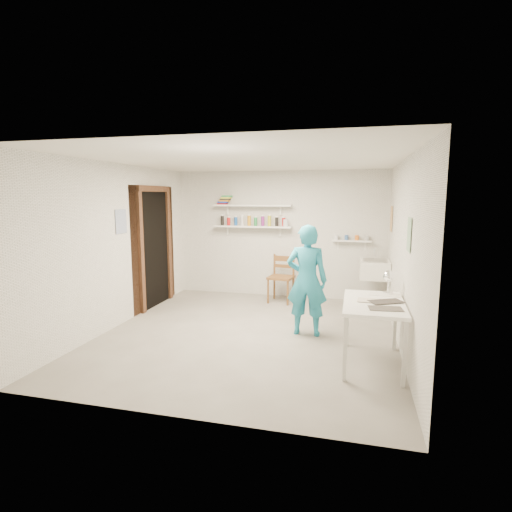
% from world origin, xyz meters
% --- Properties ---
extents(floor, '(4.00, 4.50, 0.02)m').
position_xyz_m(floor, '(0.00, 0.00, -0.01)').
color(floor, slate).
rests_on(floor, ground).
extents(ceiling, '(4.00, 4.50, 0.02)m').
position_xyz_m(ceiling, '(0.00, 0.00, 2.41)').
color(ceiling, silver).
rests_on(ceiling, wall_back).
extents(wall_back, '(4.00, 0.02, 2.40)m').
position_xyz_m(wall_back, '(0.00, 2.26, 1.20)').
color(wall_back, silver).
rests_on(wall_back, ground).
extents(wall_front, '(4.00, 0.02, 2.40)m').
position_xyz_m(wall_front, '(0.00, -2.26, 1.20)').
color(wall_front, silver).
rests_on(wall_front, ground).
extents(wall_left, '(0.02, 4.50, 2.40)m').
position_xyz_m(wall_left, '(-2.01, 0.00, 1.20)').
color(wall_left, silver).
rests_on(wall_left, ground).
extents(wall_right, '(0.02, 4.50, 2.40)m').
position_xyz_m(wall_right, '(2.01, 0.00, 1.20)').
color(wall_right, silver).
rests_on(wall_right, ground).
extents(doorway_recess, '(0.02, 0.90, 2.00)m').
position_xyz_m(doorway_recess, '(-1.99, 1.05, 1.00)').
color(doorway_recess, black).
rests_on(doorway_recess, wall_left).
extents(corridor_box, '(1.40, 1.50, 2.10)m').
position_xyz_m(corridor_box, '(-2.70, 1.05, 1.05)').
color(corridor_box, brown).
rests_on(corridor_box, ground).
extents(door_lintel, '(0.06, 1.05, 0.10)m').
position_xyz_m(door_lintel, '(-1.97, 1.05, 2.05)').
color(door_lintel, brown).
rests_on(door_lintel, wall_left).
extents(door_jamb_near, '(0.06, 0.10, 2.00)m').
position_xyz_m(door_jamb_near, '(-1.97, 0.55, 1.00)').
color(door_jamb_near, brown).
rests_on(door_jamb_near, ground).
extents(door_jamb_far, '(0.06, 0.10, 2.00)m').
position_xyz_m(door_jamb_far, '(-1.97, 1.55, 1.00)').
color(door_jamb_far, brown).
rests_on(door_jamb_far, ground).
extents(shelf_lower, '(1.50, 0.22, 0.03)m').
position_xyz_m(shelf_lower, '(-0.50, 2.13, 1.35)').
color(shelf_lower, white).
rests_on(shelf_lower, wall_back).
extents(shelf_upper, '(1.50, 0.22, 0.03)m').
position_xyz_m(shelf_upper, '(-0.50, 2.13, 1.75)').
color(shelf_upper, white).
rests_on(shelf_upper, wall_back).
extents(ledge_shelf, '(0.70, 0.14, 0.03)m').
position_xyz_m(ledge_shelf, '(1.35, 2.17, 1.12)').
color(ledge_shelf, white).
rests_on(ledge_shelf, wall_back).
extents(poster_left, '(0.01, 0.28, 0.36)m').
position_xyz_m(poster_left, '(-1.99, 0.05, 1.55)').
color(poster_left, '#334C7F').
rests_on(poster_left, wall_left).
extents(poster_right_a, '(0.01, 0.34, 0.42)m').
position_xyz_m(poster_right_a, '(1.99, 1.80, 1.55)').
color(poster_right_a, '#995933').
rests_on(poster_right_a, wall_right).
extents(poster_right_b, '(0.01, 0.30, 0.38)m').
position_xyz_m(poster_right_b, '(1.99, -0.55, 1.50)').
color(poster_right_b, '#3F724C').
rests_on(poster_right_b, wall_right).
extents(belfast_sink, '(0.48, 0.60, 0.30)m').
position_xyz_m(belfast_sink, '(1.75, 1.70, 0.70)').
color(belfast_sink, white).
rests_on(belfast_sink, wall_right).
extents(man, '(0.56, 0.37, 1.55)m').
position_xyz_m(man, '(0.78, 0.17, 0.77)').
color(man, teal).
rests_on(man, ground).
extents(wall_clock, '(0.28, 0.04, 0.28)m').
position_xyz_m(wall_clock, '(0.78, 0.39, 1.03)').
color(wall_clock, '#F9ECA9').
rests_on(wall_clock, man).
extents(wooden_chair, '(0.48, 0.46, 0.92)m').
position_xyz_m(wooden_chair, '(0.12, 1.78, 0.46)').
color(wooden_chair, brown).
rests_on(wooden_chair, ground).
extents(work_table, '(0.66, 1.11, 0.74)m').
position_xyz_m(work_table, '(1.64, -0.66, 0.37)').
color(work_table, white).
rests_on(work_table, ground).
extents(desk_lamp, '(0.14, 0.14, 0.14)m').
position_xyz_m(desk_lamp, '(1.82, -0.22, 0.96)').
color(desk_lamp, white).
rests_on(desk_lamp, work_table).
extents(spray_cans, '(1.32, 0.06, 0.17)m').
position_xyz_m(spray_cans, '(-0.50, 2.13, 1.45)').
color(spray_cans, black).
rests_on(spray_cans, shelf_lower).
extents(book_stack, '(0.28, 0.14, 0.17)m').
position_xyz_m(book_stack, '(-1.05, 2.13, 1.85)').
color(book_stack, red).
rests_on(book_stack, shelf_upper).
extents(ledge_pots, '(0.48, 0.07, 0.09)m').
position_xyz_m(ledge_pots, '(1.35, 2.17, 1.18)').
color(ledge_pots, silver).
rests_on(ledge_pots, ledge_shelf).
extents(papers, '(0.30, 0.22, 0.02)m').
position_xyz_m(papers, '(1.64, -0.66, 0.75)').
color(papers, silver).
rests_on(papers, work_table).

